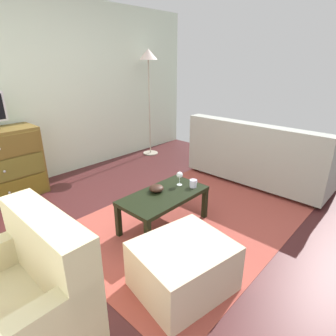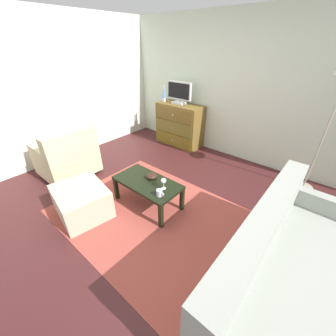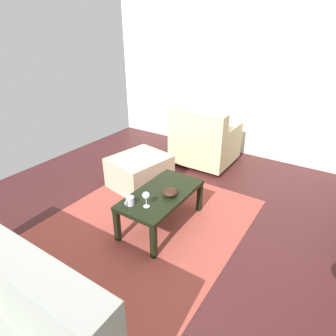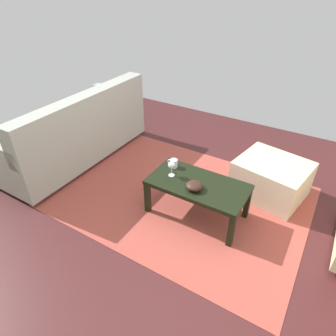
{
  "view_description": "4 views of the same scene",
  "coord_description": "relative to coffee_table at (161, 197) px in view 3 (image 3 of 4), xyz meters",
  "views": [
    {
      "loc": [
        -1.93,
        -1.84,
        1.69
      ],
      "look_at": [
        0.03,
        -0.02,
        0.64
      ],
      "focal_mm": 29.58,
      "sensor_mm": 36.0,
      "label": 1
    },
    {
      "loc": [
        1.69,
        -1.68,
        2.03
      ],
      "look_at": [
        0.11,
        0.18,
        0.56
      ],
      "focal_mm": 22.53,
      "sensor_mm": 36.0,
      "label": 2
    },
    {
      "loc": [
        1.95,
        1.34,
        1.89
      ],
      "look_at": [
        -0.12,
        -0.01,
        0.66
      ],
      "focal_mm": 30.43,
      "sensor_mm": 36.0,
      "label": 3
    },
    {
      "loc": [
        -0.98,
        2.0,
        2.07
      ],
      "look_at": [
        0.18,
        0.09,
        0.56
      ],
      "focal_mm": 31.51,
      "sensor_mm": 36.0,
      "label": 4
    }
  ],
  "objects": [
    {
      "name": "mug",
      "position": [
        0.34,
        -0.12,
        0.09
      ],
      "size": [
        0.11,
        0.08,
        0.08
      ],
      "color": "silver",
      "rests_on": "coffee_table"
    },
    {
      "name": "area_rug",
      "position": [
        0.27,
        -0.14,
        -0.33
      ],
      "size": [
        2.6,
        1.9,
        0.01
      ],
      "primitive_type": "cube",
      "color": "#9D4238",
      "rests_on": "ground_plane"
    },
    {
      "name": "ottoman",
      "position": [
        -0.53,
        -0.71,
        -0.14
      ],
      "size": [
        0.8,
        0.72,
        0.4
      ],
      "primitive_type": "cube",
      "rotation": [
        0.0,
        0.0,
        -0.18
      ],
      "color": "#CAB396",
      "rests_on": "ground_plane"
    },
    {
      "name": "ground_plane",
      "position": [
        0.07,
        0.06,
        -0.36
      ],
      "size": [
        5.32,
        4.9,
        0.05
      ],
      "primitive_type": "cube",
      "color": "#411B1C"
    },
    {
      "name": "wine_glass",
      "position": [
        0.28,
        0.02,
        0.17
      ],
      "size": [
        0.07,
        0.07,
        0.16
      ],
      "color": "silver",
      "rests_on": "coffee_table"
    },
    {
      "name": "armchair",
      "position": [
        -1.59,
        -0.32,
        0.01
      ],
      "size": [
        0.8,
        0.84,
        0.86
      ],
      "color": "#332319",
      "rests_on": "ground_plane"
    },
    {
      "name": "bowl_decorative",
      "position": [
        -0.01,
        0.1,
        0.09
      ],
      "size": [
        0.16,
        0.16,
        0.07
      ],
      "primitive_type": "ellipsoid",
      "color": "black",
      "rests_on": "coffee_table"
    },
    {
      "name": "wall_plain_left",
      "position": [
        -2.35,
        0.06,
        0.93
      ],
      "size": [
        0.12,
        4.9,
        2.52
      ],
      "primitive_type": "cube",
      "color": "silver",
      "rests_on": "ground_plane"
    },
    {
      "name": "coffee_table",
      "position": [
        0.0,
        0.0,
        0.0
      ],
      "size": [
        0.94,
        0.49,
        0.39
      ],
      "color": "black",
      "rests_on": "ground_plane"
    }
  ]
}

